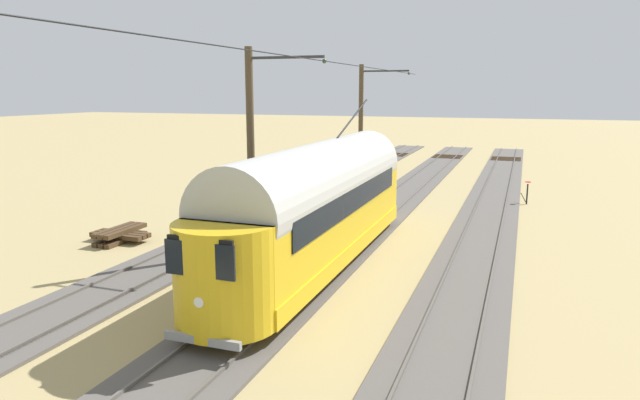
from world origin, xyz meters
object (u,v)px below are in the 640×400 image
catenary_pole_foreground (362,126)px  spare_tie_stack (120,235)px  vintage_streetcar (319,203)px  catenary_pole_mid_near (253,149)px  switch_stand (527,191)px

catenary_pole_foreground → spare_tie_stack: size_ratio=3.15×
vintage_streetcar → spare_tie_stack: vintage_streetcar is taller
catenary_pole_mid_near → switch_stand: catenary_pole_mid_near is taller
catenary_pole_mid_near → spare_tie_stack: bearing=2.3°
catenary_pole_foreground → switch_stand: size_ratio=6.13×
switch_stand → spare_tie_stack: bearing=41.5°
catenary_pole_foreground → spare_tie_stack: bearing=68.2°
catenary_pole_foreground → catenary_pole_mid_near: (0.00, 14.66, 0.00)m
spare_tie_stack → vintage_streetcar: bearing=178.1°
catenary_pole_mid_near → spare_tie_stack: catenary_pole_mid_near is taller
vintage_streetcar → spare_tie_stack: bearing=-1.9°
catenary_pole_foreground → switch_stand: 10.19m
catenary_pole_foreground → spare_tie_stack: 16.47m
vintage_streetcar → catenary_pole_foreground: bearing=-79.7°
vintage_streetcar → catenary_pole_mid_near: catenary_pole_mid_near is taller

